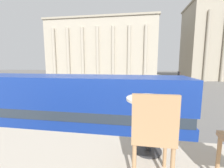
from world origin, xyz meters
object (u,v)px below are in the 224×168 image
Objects in this scene: traffic_light_mid at (184,87)px; pedestrian_blue at (100,82)px; cafe_dining_table at (149,113)px; car_white at (79,90)px; cafe_chair_0 at (153,132)px; pedestrian_black at (130,81)px; pedestrian_red at (138,100)px; double_decker_bus at (77,112)px; pedestrian_white at (128,90)px; plaza_building_left at (104,51)px; traffic_light_far at (178,79)px; car_silver at (108,88)px; traffic_light_near at (151,95)px.

traffic_light_mid is 2.04× the size of pedestrian_blue.
car_white is at bearing 114.01° from cafe_dining_table.
cafe_chair_0 is 0.26× the size of traffic_light_mid.
pedestrian_black is 18.43m from pedestrian_red.
double_decker_bus reaches higher than traffic_light_mid.
cafe_dining_table reaches higher than pedestrian_white.
pedestrian_white is (7.69, 0.36, 0.22)m from car_white.
plaza_building_left is 27.48m from car_white.
pedestrian_red is at bearing -122.78° from traffic_light_far.
pedestrian_black is at bearing 153.64° from pedestrian_blue.
car_silver is 2.46× the size of pedestrian_blue.
cafe_chair_0 reaches higher than pedestrian_red.
double_decker_bus is at bearing 121.42° from cafe_dining_table.
traffic_light_far reaches higher than car_white.
car_white is at bearing -73.46° from pedestrian_white.
double_decker_bus is 0.34× the size of plaza_building_left.
pedestrian_white is (3.56, -2.20, 0.22)m from car_silver.
cafe_chair_0 is 0.03× the size of plaza_building_left.
pedestrian_blue is at bearing 114.38° from traffic_light_near.
pedestrian_red reaches higher than car_silver.
traffic_light_mid reaches higher than pedestrian_black.
double_decker_bus is at bearing -79.91° from plaza_building_left.
pedestrian_white is at bearing -61.99° from car_white.
traffic_light_near is 2.27× the size of pedestrian_blue.
plaza_building_left is 18.85× the size of pedestrian_blue.
pedestrian_black is at bearing 88.84° from double_decker_bus.
plaza_building_left is (-10.54, 46.35, 4.49)m from cafe_dining_table.
double_decker_bus is 42.19m from plaza_building_left.
car_white is (-5.74, 14.84, -1.70)m from double_decker_bus.
plaza_building_left reaches higher than pedestrian_white.
traffic_light_mid is at bearing -62.46° from plaza_building_left.
double_decker_bus reaches higher than pedestrian_black.
traffic_light_far is 2.07× the size of pedestrian_red.
traffic_light_far is at bearing 128.99° from pedestrian_white.
car_white is at bearing -157.39° from pedestrian_red.
cafe_dining_table is 30.58m from pedestrian_blue.
double_decker_bus is at bearing 6.53° from pedestrian_white.
car_silver is 4.19m from pedestrian_white.
traffic_light_near is 14.55m from car_white.
cafe_chair_0 is 32.98m from pedestrian_black.
plaza_building_left is 7.68× the size of car_white.
pedestrian_blue is (2.66, -16.99, -7.81)m from plaza_building_left.
traffic_light_mid is 18.84m from pedestrian_blue.
cafe_chair_0 is 0.22× the size of car_silver.
plaza_building_left is 20.14× the size of pedestrian_black.
plaza_building_left is 25.65m from car_silver.
cafe_dining_table is 0.45× the size of pedestrian_white.
traffic_light_near reaches higher than pedestrian_black.
traffic_light_far is at bearing 64.75° from double_decker_bus.
car_silver is at bearing -107.83° from pedestrian_white.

